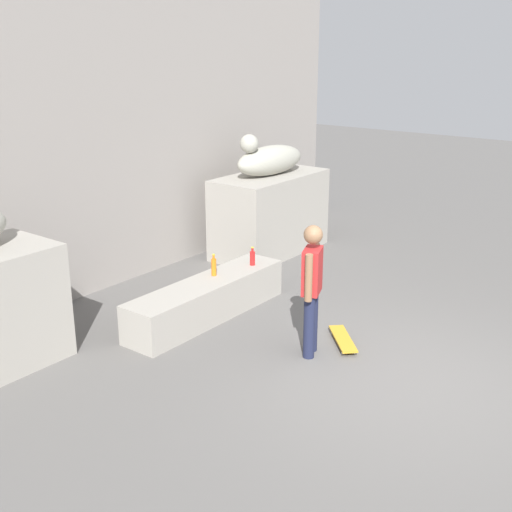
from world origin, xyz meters
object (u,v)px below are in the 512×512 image
Objects in this scene: skateboard at (343,339)px; bottle_orange at (214,267)px; statue_reclining_right at (269,159)px; bottle_red at (252,258)px; skater at (312,285)px.

bottle_orange is (-0.18, 2.03, 0.61)m from skateboard.
bottle_orange is (-2.71, -1.03, -1.05)m from statue_reclining_right.
bottle_red is (-2.02, -1.19, -1.07)m from statue_reclining_right.
bottle_red is (1.01, 1.69, -0.26)m from skater.
bottle_orange reaches higher than bottle_red.
statue_reclining_right is at bearing -158.74° from skater.
bottle_red is 0.88× the size of bottle_orange.
skater reaches higher than skateboard.
skateboard is 2.03m from bottle_red.
skateboard is at bearing 55.15° from statue_reclining_right.
statue_reclining_right reaches higher than skateboard.
statue_reclining_right is at bearing 30.46° from bottle_red.
skateboard is at bearing -84.88° from bottle_orange.
bottle_orange is at bearing 25.48° from statue_reclining_right.
statue_reclining_right is 2.29× the size of skateboard.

